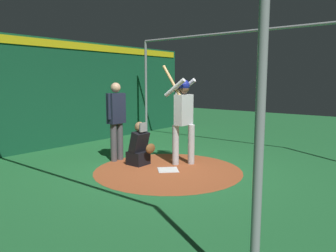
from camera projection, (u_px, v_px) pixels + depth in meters
name	position (u px, v px, depth m)	size (l,w,h in m)	color
ground_plane	(168.00, 170.00, 6.94)	(26.72, 26.72, 0.00)	#216633
dirt_circle	(168.00, 170.00, 6.94)	(3.12, 3.12, 0.01)	#9E4C28
home_plate	(168.00, 170.00, 6.94)	(0.42, 0.42, 0.01)	white
batter	(183.00, 113.00, 7.30)	(0.68, 0.49, 2.22)	#BCBCC0
catcher	(140.00, 148.00, 7.35)	(0.58, 0.40, 0.98)	black
umpire	(116.00, 117.00, 7.67)	(0.23, 0.49, 1.84)	#4C4C51
back_wall	(56.00, 93.00, 9.20)	(0.22, 10.72, 3.02)	#145133
cage_frame	(168.00, 62.00, 6.63)	(6.40, 5.68, 3.18)	gray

